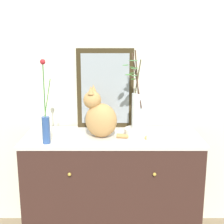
% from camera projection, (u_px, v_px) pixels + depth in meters
% --- Properties ---
extents(wall_back, '(4.40, 0.08, 2.60)m').
position_uv_depth(wall_back, '(112.00, 72.00, 2.57)').
color(wall_back, beige).
rests_on(wall_back, ground_plane).
extents(sideboard, '(1.30, 0.53, 0.86)m').
position_uv_depth(sideboard, '(112.00, 189.00, 2.45)').
color(sideboard, '#37201A').
rests_on(sideboard, ground_plane).
extents(mirror_leaning, '(0.45, 0.03, 0.63)m').
position_uv_depth(mirror_leaning, '(105.00, 89.00, 2.50)').
color(mirror_leaning, '#322714').
rests_on(mirror_leaning, sideboard).
extents(cat_sitting, '(0.46, 0.22, 0.38)m').
position_uv_depth(cat_sitting, '(100.00, 117.00, 2.29)').
color(cat_sitting, '#B4854C').
rests_on(cat_sitting, sideboard).
extents(vase_slim_green, '(0.07, 0.05, 0.57)m').
position_uv_depth(vase_slim_green, '(46.00, 123.00, 2.15)').
color(vase_slim_green, '#304F8C').
rests_on(vase_slim_green, sideboard).
extents(bowl_porcelain, '(0.20, 0.20, 0.06)m').
position_uv_depth(bowl_porcelain, '(138.00, 132.00, 2.32)').
color(bowl_porcelain, silver).
rests_on(bowl_porcelain, sideboard).
extents(vase_glass_clear, '(0.18, 0.20, 0.56)m').
position_uv_depth(vase_glass_clear, '(138.00, 108.00, 2.28)').
color(vase_glass_clear, silver).
rests_on(vase_glass_clear, bowl_porcelain).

